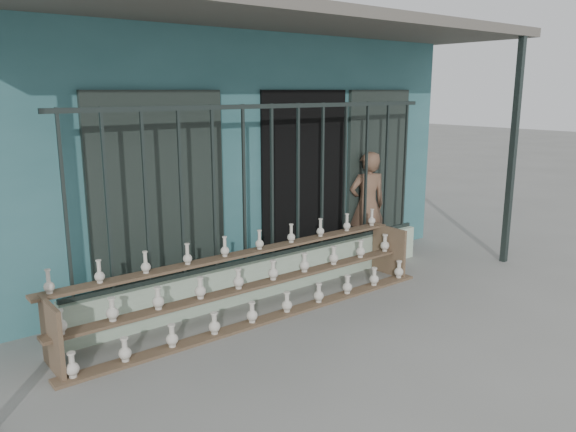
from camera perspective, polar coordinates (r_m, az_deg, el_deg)
ground at (r=5.97m, az=6.09°, el=-11.09°), size 60.00×60.00×0.00m
workshop_building at (r=9.00m, az=-12.96°, el=7.41°), size 7.40×6.60×3.21m
parapet_wall at (r=6.80m, az=-1.58°, el=-5.94°), size 5.00×0.20×0.45m
security_fence at (r=6.53m, az=-1.64°, el=3.44°), size 5.00×0.04×1.80m
shelf_rack at (r=6.16m, az=-3.19°, el=-6.71°), size 4.50×0.68×0.85m
elderly_woman at (r=8.16m, az=8.06°, el=1.09°), size 0.66×0.54×1.55m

